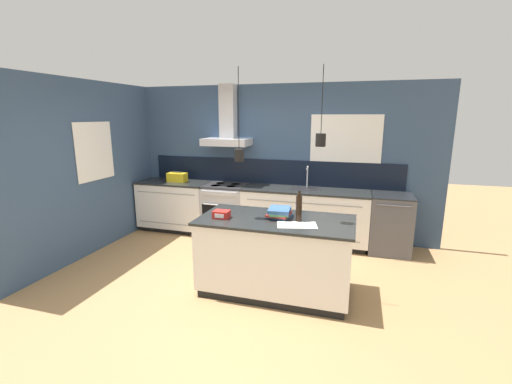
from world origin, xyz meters
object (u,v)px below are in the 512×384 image
Objects in this scene: dishwasher at (390,223)px; red_supply_box at (221,214)px; book_stack at (279,213)px; bottle_on_island at (299,208)px; yellow_toolbox at (177,177)px; oven_range at (226,210)px.

dishwasher is 2.80m from red_supply_box.
book_stack is at bearing -130.01° from dishwasher.
bottle_on_island is 3.06m from yellow_toolbox.
dishwasher is at bearing 42.52° from red_supply_box.
red_supply_box is at bearing -69.81° from oven_range.
dishwasher is 2.50× the size of bottle_on_island.
book_stack is at bearing 160.04° from bottle_on_island.
book_stack is (1.33, -1.65, 0.52)m from oven_range.
book_stack is 2.80m from yellow_toolbox.
yellow_toolbox reaches higher than red_supply_box.
dishwasher is 2.68× the size of yellow_toolbox.
oven_range is 2.68× the size of yellow_toolbox.
yellow_toolbox is (-3.65, 0.00, 0.54)m from dishwasher.
bottle_on_island is at bearing 7.70° from red_supply_box.
dishwasher is at bearing 0.09° from oven_range.
oven_range is 2.50× the size of bottle_on_island.
oven_range is 2.42m from bottle_on_island.
bottle_on_island reaches higher than red_supply_box.
red_supply_box is (0.68, -1.86, 0.50)m from oven_range.
oven_range is 1.00× the size of dishwasher.
yellow_toolbox is at bearing 143.91° from book_stack.
bottle_on_island is at bearing -123.25° from dishwasher.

